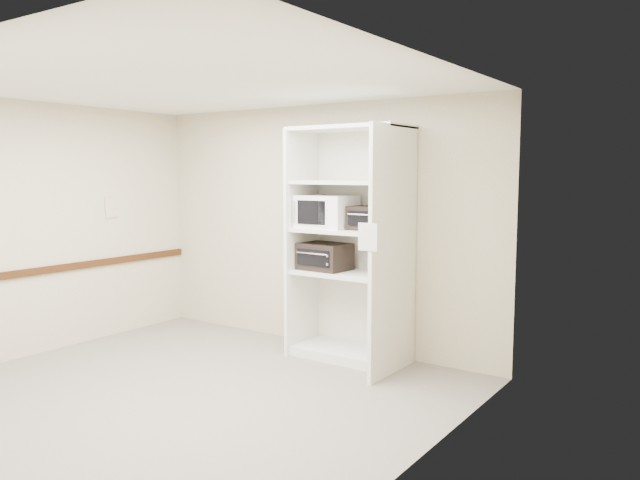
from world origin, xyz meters
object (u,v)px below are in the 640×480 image
Objects in this scene: microwave at (327,212)px; toaster_oven_upper at (371,218)px; shelving_unit at (354,252)px; toaster_oven_lower at (325,256)px.

microwave reaches higher than toaster_oven_upper.
shelving_unit reaches higher than toaster_oven_lower.
toaster_oven_upper is (0.19, 0.03, 0.36)m from shelving_unit.
shelving_unit reaches higher than microwave.
toaster_oven_upper is 0.69m from toaster_oven_lower.
microwave reaches higher than toaster_oven_lower.
shelving_unit is at bearing 6.11° from toaster_oven_lower.
toaster_oven_upper is 0.82× the size of toaster_oven_lower.
shelving_unit is 4.75× the size of toaster_oven_lower.
shelving_unit is 0.41m from toaster_oven_upper.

